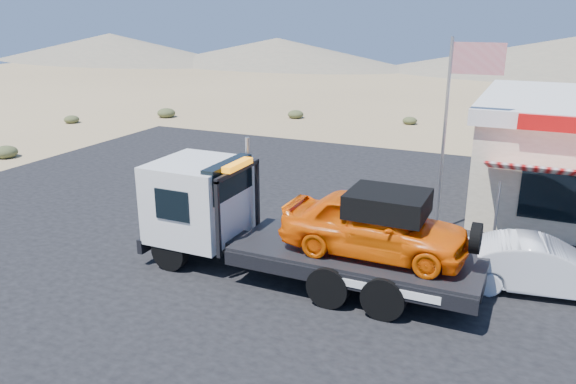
# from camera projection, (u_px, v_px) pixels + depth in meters

# --- Properties ---
(ground) EXTENTS (120.00, 120.00, 0.00)m
(ground) POSITION_uv_depth(u_px,v_px,m) (238.00, 259.00, 15.89)
(ground) COLOR #917852
(ground) RESTS_ON ground
(asphalt_lot) EXTENTS (32.00, 24.00, 0.02)m
(asphalt_lot) POSITION_uv_depth(u_px,v_px,m) (340.00, 234.00, 17.69)
(asphalt_lot) COLOR black
(asphalt_lot) RESTS_ON ground
(tow_truck) EXTENTS (8.78, 2.60, 2.93)m
(tow_truck) POSITION_uv_depth(u_px,v_px,m) (297.00, 221.00, 14.37)
(tow_truck) COLOR black
(tow_truck) RESTS_ON asphalt_lot
(white_sedan) EXTENTS (4.23, 2.03, 1.34)m
(white_sedan) POSITION_uv_depth(u_px,v_px,m) (541.00, 266.00, 13.88)
(white_sedan) COLOR silver
(white_sedan) RESTS_ON asphalt_lot
(flagpole) EXTENTS (1.55, 0.10, 6.00)m
(flagpole) POSITION_uv_depth(u_px,v_px,m) (454.00, 115.00, 16.69)
(flagpole) COLOR #99999E
(flagpole) RESTS_ON asphalt_lot
(desert_scrub) EXTENTS (24.72, 30.67, 0.64)m
(desert_scrub) POSITION_uv_depth(u_px,v_px,m) (76.00, 141.00, 29.13)
(desert_scrub) COLOR #3E4324
(desert_scrub) RESTS_ON ground
(distant_hills) EXTENTS (126.00, 48.00, 4.20)m
(distant_hills) POSITION_uv_depth(u_px,v_px,m) (393.00, 54.00, 66.94)
(distant_hills) COLOR #726B59
(distant_hills) RESTS_ON ground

